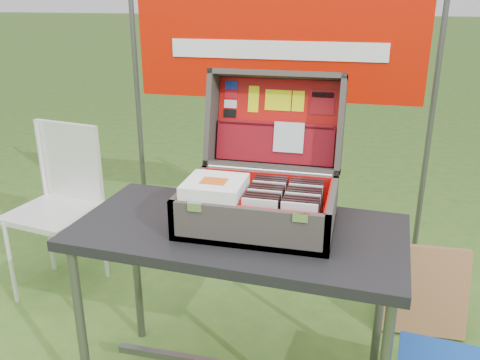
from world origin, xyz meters
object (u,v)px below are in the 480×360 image
(table, at_px, (238,314))
(suitcase, at_px, (262,155))
(cardboard_box, at_px, (423,290))
(chair, at_px, (54,214))

(table, xyz_separation_m, suitcase, (0.07, 0.09, 0.64))
(suitcase, distance_m, cardboard_box, 1.21)
(suitcase, xyz_separation_m, chair, (-1.23, 0.44, -0.57))
(table, height_order, cardboard_box, table)
(table, distance_m, cardboard_box, 1.02)
(chair, relative_size, cardboard_box, 2.12)
(suitcase, height_order, chair, suitcase)
(table, xyz_separation_m, chair, (-1.16, 0.54, 0.08))
(chair, distance_m, cardboard_box, 1.96)
(table, xyz_separation_m, cardboard_box, (0.78, 0.64, -0.17))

